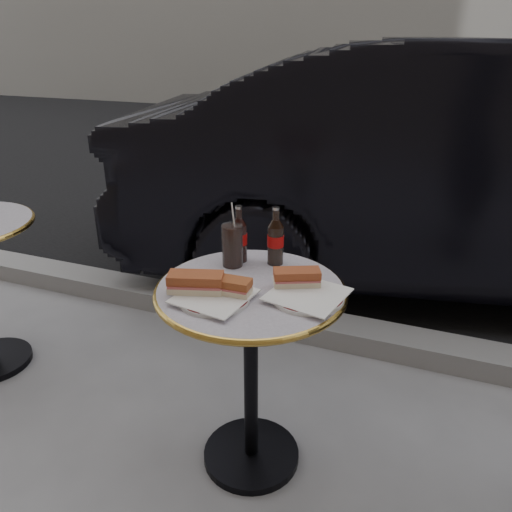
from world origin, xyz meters
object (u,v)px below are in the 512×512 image
(plate_left, at_px, (214,298))
(cola_bottle_right, at_px, (276,236))
(cola_glass, at_px, (232,245))
(cola_bottle_left, at_px, (239,234))
(bistro_table, at_px, (251,379))
(parked_car, at_px, (489,170))
(plate_right, at_px, (307,296))

(plate_left, distance_m, cola_bottle_right, 0.35)
(cola_glass, bearing_deg, cola_bottle_left, 81.46)
(plate_left, bearing_deg, bistro_table, 59.43)
(cola_bottle_right, height_order, parked_car, parked_car)
(bistro_table, relative_size, cola_bottle_right, 3.47)
(bistro_table, bearing_deg, cola_bottle_right, 85.38)
(plate_left, height_order, parked_car, parked_car)
(cola_bottle_left, bearing_deg, cola_glass, -98.54)
(bistro_table, distance_m, cola_bottle_right, 0.51)
(bistro_table, height_order, plate_left, plate_left)
(cola_bottle_right, xyz_separation_m, parked_car, (0.77, 1.75, -0.11))
(cola_glass, bearing_deg, plate_right, -23.99)
(cola_glass, bearing_deg, bistro_table, -47.64)
(parked_car, bearing_deg, bistro_table, 146.41)
(plate_left, relative_size, plate_right, 0.97)
(cola_glass, height_order, parked_car, parked_car)
(cola_bottle_right, bearing_deg, cola_glass, -152.87)
(bistro_table, height_order, cola_glass, cola_glass)
(cola_glass, xyz_separation_m, parked_car, (0.90, 1.82, -0.08))
(plate_left, relative_size, parked_car, 0.05)
(bistro_table, height_order, cola_bottle_right, cola_bottle_right)
(bistro_table, relative_size, plate_right, 3.22)
(plate_right, bearing_deg, bistro_table, 177.52)
(plate_right, distance_m, cola_bottle_left, 0.37)
(plate_left, height_order, cola_glass, cola_glass)
(parked_car, bearing_deg, plate_right, 151.48)
(cola_bottle_right, relative_size, cola_glass, 1.39)
(cola_bottle_left, relative_size, cola_glass, 1.36)
(plate_right, height_order, cola_bottle_right, cola_bottle_right)
(plate_right, bearing_deg, plate_left, -156.85)
(cola_bottle_right, xyz_separation_m, cola_glass, (-0.13, -0.07, -0.03))
(plate_left, xyz_separation_m, cola_bottle_right, (0.09, 0.32, 0.10))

